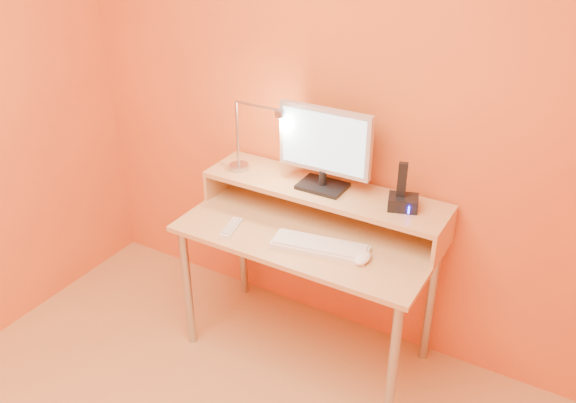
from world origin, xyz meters
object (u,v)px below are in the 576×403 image
Objects in this scene: lamp_base at (239,167)px; keyboard at (320,247)px; mouse at (363,258)px; remote_control at (231,228)px; monitor_panel at (325,140)px; phone_dock at (403,203)px.

lamp_base reaches higher than keyboard.
keyboard is 0.20m from mouse.
mouse reaches higher than keyboard.
monitor_panel is at bearing 33.64° from remote_control.
monitor_panel is 0.56m from mouse.
mouse is at bearing -8.49° from keyboard.
mouse is (0.33, -0.26, -0.38)m from monitor_panel.
lamp_base is at bearing 164.89° from mouse.
mouse is at bearing -15.72° from lamp_base.
lamp_base is (-0.46, -0.04, -0.23)m from monitor_panel.
monitor_panel is 0.60m from remote_control.
monitor_panel is 4.55× the size of lamp_base.
remote_control is (-0.64, -0.07, -0.01)m from mouse.
monitor_panel reaches higher than keyboard.
remote_control is (0.14, -0.29, -0.16)m from lamp_base.
mouse is (-0.07, -0.25, -0.17)m from phone_dock.
keyboard is 0.44m from remote_control.
keyboard is at bearing -177.93° from mouse.
mouse is 0.64× the size of remote_control.
phone_dock is 0.76× the size of remote_control.
keyboard reaches higher than remote_control.
lamp_base is at bearing 163.95° from phone_dock.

